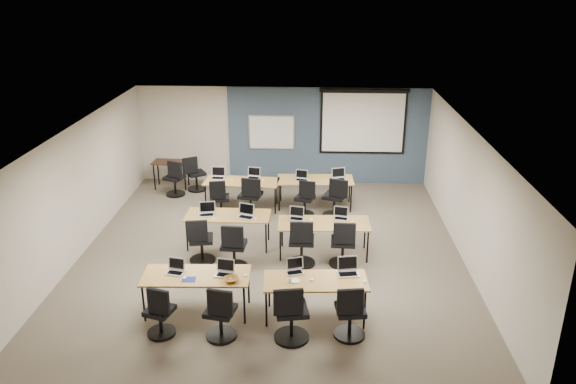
{
  "coord_description": "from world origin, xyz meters",
  "views": [
    {
      "loc": [
        0.85,
        -10.57,
        5.53
      ],
      "look_at": [
        0.34,
        0.4,
        1.26
      ],
      "focal_mm": 35.0,
      "sensor_mm": 36.0,
      "label": 1
    }
  ],
  "objects_px": {
    "whiteboard": "(272,132)",
    "task_chair_0": "(160,316)",
    "laptop_10": "(302,178)",
    "task_chair_11": "(335,201)",
    "spare_chair_a": "(195,177)",
    "task_chair_10": "(305,201)",
    "spare_chair_b": "(175,181)",
    "utility_table": "(171,165)",
    "projector_screen": "(363,118)",
    "laptop_11": "(338,177)",
    "task_chair_4": "(201,244)",
    "training_table_back_right": "(315,181)",
    "training_table_front_right": "(316,283)",
    "laptop_2": "(295,269)",
    "laptop_3": "(348,270)",
    "task_chair_8": "(220,201)",
    "laptop_7": "(341,216)",
    "task_chair_6": "(302,246)",
    "laptop_4": "(207,212)",
    "laptop_6": "(297,216)",
    "task_chair_5": "(234,250)",
    "task_chair_1": "(221,317)",
    "training_table_back_left": "(242,183)",
    "training_table_mid_left": "(228,217)",
    "laptop_9": "(254,175)",
    "task_chair_7": "(343,247)",
    "task_chair_2": "(291,317)",
    "laptop_1": "(225,271)",
    "laptop_8": "(218,175)",
    "laptop_5": "(246,214)",
    "training_table_mid_right": "(324,224)",
    "task_chair_9": "(251,200)",
    "laptop_0": "(176,269)",
    "task_chair_3": "(350,316)",
    "training_table_front_left": "(196,277)"
  },
  "relations": [
    {
      "from": "laptop_10",
      "to": "task_chair_11",
      "type": "distance_m",
      "value": 1.1
    },
    {
      "from": "training_table_mid_left",
      "to": "task_chair_5",
      "type": "relative_size",
      "value": 1.78
    },
    {
      "from": "spare_chair_b",
      "to": "laptop_1",
      "type": "bearing_deg",
      "value": -45.8
    },
    {
      "from": "training_table_back_right",
      "to": "task_chair_10",
      "type": "xyz_separation_m",
      "value": [
        -0.23,
        -0.65,
        -0.29
      ]
    },
    {
      "from": "laptop_7",
      "to": "task_chair_7",
      "type": "relative_size",
      "value": 0.3
    },
    {
      "from": "whiteboard",
      "to": "laptop_5",
      "type": "height_order",
      "value": "whiteboard"
    },
    {
      "from": "task_chair_9",
      "to": "task_chair_11",
      "type": "distance_m",
      "value": 2.04
    },
    {
      "from": "task_chair_4",
      "to": "training_table_back_right",
      "type": "bearing_deg",
      "value": 44.09
    },
    {
      "from": "whiteboard",
      "to": "task_chair_0",
      "type": "distance_m",
      "value": 7.57
    },
    {
      "from": "task_chair_5",
      "to": "task_chair_6",
      "type": "distance_m",
      "value": 1.36
    },
    {
      "from": "laptop_3",
      "to": "task_chair_8",
      "type": "bearing_deg",
      "value": 116.45
    },
    {
      "from": "task_chair_2",
      "to": "utility_table",
      "type": "bearing_deg",
      "value": 107.99
    },
    {
      "from": "laptop_10",
      "to": "laptop_11",
      "type": "xyz_separation_m",
      "value": [
        0.92,
        0.08,
        0.01
      ]
    },
    {
      "from": "task_chair_3",
      "to": "task_chair_7",
      "type": "bearing_deg",
      "value": 82.59
    },
    {
      "from": "training_table_front_right",
      "to": "laptop_2",
      "type": "distance_m",
      "value": 0.47
    },
    {
      "from": "training_table_back_left",
      "to": "laptop_7",
      "type": "relative_size",
      "value": 6.08
    },
    {
      "from": "spare_chair_a",
      "to": "task_chair_10",
      "type": "bearing_deg",
      "value": -59.66
    },
    {
      "from": "task_chair_2",
      "to": "projector_screen",
      "type": "bearing_deg",
      "value": 67.68
    },
    {
      "from": "training_table_back_left",
      "to": "task_chair_8",
      "type": "distance_m",
      "value": 0.77
    },
    {
      "from": "task_chair_5",
      "to": "task_chair_4",
      "type": "bearing_deg",
      "value": 163.88
    },
    {
      "from": "training_table_mid_left",
      "to": "laptop_9",
      "type": "relative_size",
      "value": 5.52
    },
    {
      "from": "task_chair_7",
      "to": "training_table_back_right",
      "type": "bearing_deg",
      "value": 102.61
    },
    {
      "from": "laptop_2",
      "to": "utility_table",
      "type": "xyz_separation_m",
      "value": [
        -3.61,
        5.88,
        -0.13
      ]
    },
    {
      "from": "task_chair_7",
      "to": "laptop_10",
      "type": "xyz_separation_m",
      "value": [
        -0.91,
        3.06,
        0.37
      ]
    },
    {
      "from": "laptop_3",
      "to": "task_chair_6",
      "type": "distance_m",
      "value": 1.82
    },
    {
      "from": "laptop_7",
      "to": "utility_table",
      "type": "distance_m",
      "value": 5.74
    },
    {
      "from": "task_chair_10",
      "to": "laptop_9",
      "type": "bearing_deg",
      "value": 168.93
    },
    {
      "from": "laptop_10",
      "to": "training_table_back_right",
      "type": "bearing_deg",
      "value": 21.59
    },
    {
      "from": "task_chair_10",
      "to": "training_table_mid_left",
      "type": "bearing_deg",
      "value": -117.24
    },
    {
      "from": "projector_screen",
      "to": "laptop_11",
      "type": "xyz_separation_m",
      "value": [
        -0.7,
        -1.7,
        -1.09
      ]
    },
    {
      "from": "task_chair_1",
      "to": "laptop_2",
      "type": "bearing_deg",
      "value": 51.01
    },
    {
      "from": "laptop_7",
      "to": "laptop_11",
      "type": "relative_size",
      "value": 0.84
    },
    {
      "from": "spare_chair_b",
      "to": "utility_table",
      "type": "bearing_deg",
      "value": 134.29
    },
    {
      "from": "task_chair_2",
      "to": "task_chair_5",
      "type": "height_order",
      "value": "task_chair_2"
    },
    {
      "from": "laptop_2",
      "to": "task_chair_9",
      "type": "height_order",
      "value": "task_chair_9"
    },
    {
      "from": "task_chair_4",
      "to": "laptop_5",
      "type": "xyz_separation_m",
      "value": [
        0.86,
        0.71,
        0.38
      ]
    },
    {
      "from": "laptop_4",
      "to": "laptop_6",
      "type": "height_order",
      "value": "laptop_4"
    },
    {
      "from": "training_table_front_left",
      "to": "laptop_0",
      "type": "distance_m",
      "value": 0.39
    },
    {
      "from": "task_chair_0",
      "to": "spare_chair_b",
      "type": "xyz_separation_m",
      "value": [
        -1.22,
        6.2,
        0.02
      ]
    },
    {
      "from": "laptop_3",
      "to": "training_table_mid_left",
      "type": "bearing_deg",
      "value": 126.02
    },
    {
      "from": "laptop_3",
      "to": "utility_table",
      "type": "height_order",
      "value": "laptop_3"
    },
    {
      "from": "whiteboard",
      "to": "task_chair_0",
      "type": "xyz_separation_m",
      "value": [
        -1.27,
        -7.39,
        -1.06
      ]
    },
    {
      "from": "laptop_0",
      "to": "task_chair_1",
      "type": "relative_size",
      "value": 0.3
    },
    {
      "from": "laptop_3",
      "to": "laptop_11",
      "type": "height_order",
      "value": "same"
    },
    {
      "from": "task_chair_8",
      "to": "training_table_mid_right",
      "type": "bearing_deg",
      "value": -47.56
    },
    {
      "from": "task_chair_1",
      "to": "utility_table",
      "type": "relative_size",
      "value": 1.03
    },
    {
      "from": "whiteboard",
      "to": "task_chair_6",
      "type": "distance_m",
      "value": 5.09
    },
    {
      "from": "laptop_4",
      "to": "laptop_6",
      "type": "bearing_deg",
      "value": -14.46
    },
    {
      "from": "laptop_8",
      "to": "task_chair_1",
      "type": "bearing_deg",
      "value": -77.83
    },
    {
      "from": "task_chair_4",
      "to": "utility_table",
      "type": "height_order",
      "value": "task_chair_4"
    }
  ]
}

